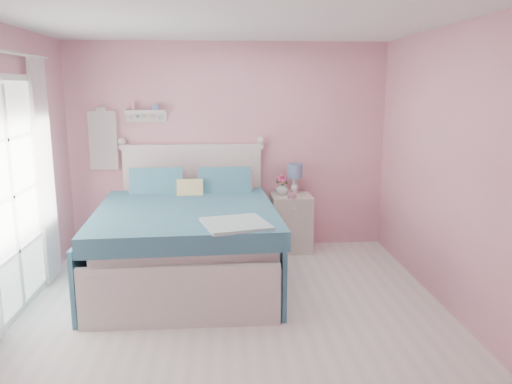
{
  "coord_description": "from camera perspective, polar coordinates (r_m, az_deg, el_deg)",
  "views": [
    {
      "loc": [
        -0.09,
        -4.09,
        2.04
      ],
      "look_at": [
        0.28,
        1.2,
        0.93
      ],
      "focal_mm": 35.0,
      "sensor_mm": 36.0,
      "label": 1
    }
  ],
  "objects": [
    {
      "name": "table_lamp",
      "position": [
        6.28,
        4.44,
        2.16
      ],
      "size": [
        0.19,
        0.19,
        0.39
      ],
      "color": "white",
      "rests_on": "nightstand"
    },
    {
      "name": "roses",
      "position": [
        6.25,
        2.97,
        1.48
      ],
      "size": [
        0.14,
        0.11,
        0.12
      ],
      "color": "#DA4A80",
      "rests_on": "vase"
    },
    {
      "name": "hanging_dress",
      "position": [
        6.47,
        -17.07,
        5.65
      ],
      "size": [
        0.34,
        0.03,
        0.72
      ],
      "primitive_type": "cube",
      "color": "white",
      "rests_on": "room_shell"
    },
    {
      "name": "vase",
      "position": [
        6.27,
        2.98,
        0.42
      ],
      "size": [
        0.2,
        0.2,
        0.16
      ],
      "primitive_type": "imported",
      "rotation": [
        0.0,
        0.0,
        -0.34
      ],
      "color": "silver",
      "rests_on": "nightstand"
    },
    {
      "name": "floor",
      "position": [
        4.57,
        -2.51,
        -14.68
      ],
      "size": [
        4.5,
        4.5,
        0.0
      ],
      "primitive_type": "plane",
      "color": "silver",
      "rests_on": "ground"
    },
    {
      "name": "french_door",
      "position": [
        4.96,
        -26.15,
        -0.59
      ],
      "size": [
        0.04,
        1.32,
        2.16
      ],
      "color": "silver",
      "rests_on": "floor"
    },
    {
      "name": "nightstand",
      "position": [
        6.36,
        4.04,
        -3.49
      ],
      "size": [
        0.5,
        0.49,
        0.72
      ],
      "color": "beige",
      "rests_on": "floor"
    },
    {
      "name": "curtain_far",
      "position": [
        5.61,
        -22.97,
        2.09
      ],
      "size": [
        0.04,
        0.4,
        2.32
      ],
      "primitive_type": "cube",
      "color": "white",
      "rests_on": "floor"
    },
    {
      "name": "room_shell",
      "position": [
        4.11,
        -2.71,
        5.49
      ],
      "size": [
        4.5,
        4.5,
        4.5
      ],
      "color": "pink",
      "rests_on": "floor"
    },
    {
      "name": "teacup",
      "position": [
        6.1,
        4.16,
        -0.3
      ],
      "size": [
        0.13,
        0.13,
        0.08
      ],
      "primitive_type": "imported",
      "rotation": [
        0.0,
        0.0,
        -0.25
      ],
      "color": "#C88697",
      "rests_on": "nightstand"
    },
    {
      "name": "wall_shelf",
      "position": [
        6.35,
        -12.47,
        8.82
      ],
      "size": [
        0.5,
        0.15,
        0.25
      ],
      "color": "silver",
      "rests_on": "room_shell"
    },
    {
      "name": "bed",
      "position": [
        5.43,
        -7.75,
        -5.46
      ],
      "size": [
        1.91,
        2.35,
        1.34
      ],
      "rotation": [
        0.0,
        0.0,
        0.05
      ],
      "color": "silver",
      "rests_on": "floor"
    }
  ]
}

